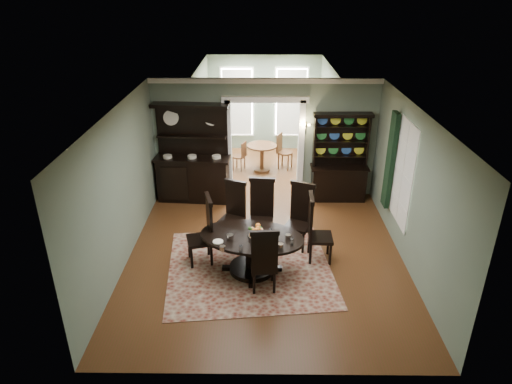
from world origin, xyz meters
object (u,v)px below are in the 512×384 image
(welsh_dresser, at_px, (339,169))
(parlor_table, at_px, (262,154))
(sideboard, at_px, (193,167))
(dining_table, at_px, (252,247))

(welsh_dresser, bearing_deg, parlor_table, 136.78)
(parlor_table, bearing_deg, sideboard, -132.99)
(sideboard, distance_m, welsh_dresser, 3.63)
(sideboard, bearing_deg, dining_table, -60.19)
(dining_table, distance_m, sideboard, 3.53)
(dining_table, xyz_separation_m, parlor_table, (0.19, 5.01, -0.02))
(dining_table, distance_m, parlor_table, 5.01)
(dining_table, height_order, sideboard, sideboard)
(dining_table, distance_m, welsh_dresser, 3.86)
(parlor_table, bearing_deg, welsh_dresser, -43.00)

